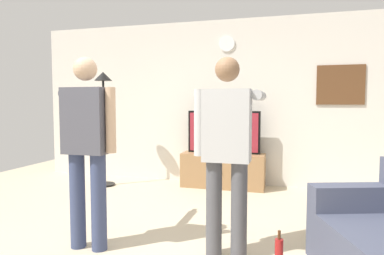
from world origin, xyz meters
The scene contains 10 objects.
ground_plane centered at (0.00, 0.00, 0.00)m, with size 8.40×8.40×0.00m, color beige.
back_wall centered at (0.00, 2.95, 1.35)m, with size 6.40×0.10×2.70m, color silver.
tv_stand centered at (0.16, 2.60, 0.27)m, with size 1.31×0.43×0.54m.
television centered at (0.16, 2.65, 0.88)m, with size 1.15×0.07×0.67m.
wall_clock centered at (0.16, 2.89, 2.31)m, with size 0.25×0.25×0.03m, color white.
framed_picture centered at (1.90, 2.90, 1.62)m, with size 0.68×0.04×0.60m, color brown.
floor_lamp centered at (-1.71, 2.20, 1.32)m, with size 0.32×0.32×1.84m.
person_standing_nearer_lamp centered at (-0.60, 0.00, 0.99)m, with size 0.58×0.78×1.75m.
person_standing_nearer_couch centered at (0.65, 0.18, 0.98)m, with size 0.58×0.78×1.73m.
beverage_bottle centered at (1.10, 0.01, 0.14)m, with size 0.07×0.07×0.33m.
Camera 1 is at (1.16, -2.74, 1.34)m, focal length 32.22 mm.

